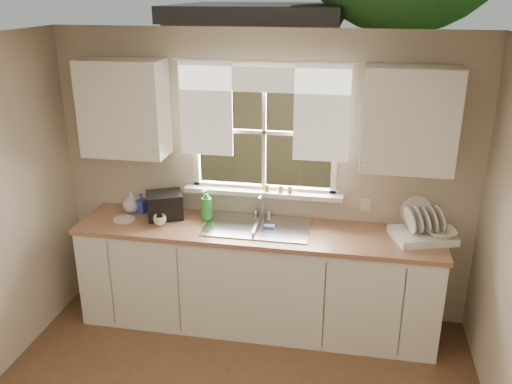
% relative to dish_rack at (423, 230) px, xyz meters
% --- Properties ---
extents(room_walls, '(3.62, 4.02, 2.50)m').
position_rel_dish_rack_xyz_m(room_walls, '(-1.33, -1.81, 0.25)').
color(room_walls, beige).
rests_on(room_walls, ground).
extents(ceiling, '(3.60, 4.00, 0.02)m').
position_rel_dish_rack_xyz_m(ceiling, '(-1.33, -1.74, 1.52)').
color(ceiling, silver).
rests_on(ceiling, room_walls).
extents(window, '(1.38, 0.16, 1.06)m').
position_rel_dish_rack_xyz_m(window, '(-1.33, 0.26, 0.50)').
color(window, white).
rests_on(window, room_walls).
extents(curtains, '(1.50, 0.03, 0.81)m').
position_rel_dish_rack_xyz_m(curtains, '(-1.33, 0.21, 0.95)').
color(curtains, white).
rests_on(curtains, room_walls).
extents(base_cabinets, '(3.00, 0.62, 0.87)m').
position_rel_dish_rack_xyz_m(base_cabinets, '(-1.33, -0.06, -0.55)').
color(base_cabinets, white).
rests_on(base_cabinets, ground).
extents(countertop, '(3.04, 0.65, 0.04)m').
position_rel_dish_rack_xyz_m(countertop, '(-1.33, -0.06, -0.09)').
color(countertop, '#A47252').
rests_on(countertop, base_cabinets).
extents(upper_cabinet_left, '(0.70, 0.33, 0.80)m').
position_rel_dish_rack_xyz_m(upper_cabinet_left, '(-2.48, 0.08, 0.87)').
color(upper_cabinet_left, white).
rests_on(upper_cabinet_left, room_walls).
extents(upper_cabinet_right, '(0.70, 0.33, 0.80)m').
position_rel_dish_rack_xyz_m(upper_cabinet_right, '(-0.18, 0.08, 0.87)').
color(upper_cabinet_right, white).
rests_on(upper_cabinet_right, room_walls).
extents(wall_outlet, '(0.08, 0.01, 0.12)m').
position_rel_dish_rack_xyz_m(wall_outlet, '(-0.45, 0.24, 0.10)').
color(wall_outlet, beige).
rests_on(wall_outlet, room_walls).
extents(sill_jars, '(0.24, 0.04, 0.06)m').
position_rel_dish_rack_xyz_m(sill_jars, '(-1.18, 0.20, 0.20)').
color(sill_jars, brown).
rests_on(sill_jars, window).
extents(sink, '(0.88, 0.52, 0.40)m').
position_rel_dish_rack_xyz_m(sink, '(-1.33, -0.03, -0.15)').
color(sink, '#B7B7BC').
rests_on(sink, countertop).
extents(dish_rack, '(0.55, 0.48, 0.31)m').
position_rel_dish_rack_xyz_m(dish_rack, '(0.00, 0.00, 0.00)').
color(dish_rack, white).
rests_on(dish_rack, countertop).
extents(bowl, '(0.27, 0.27, 0.06)m').
position_rel_dish_rack_xyz_m(bowl, '(0.13, -0.05, 0.02)').
color(bowl, white).
rests_on(bowl, dish_rack).
extents(soap_bottle_a, '(0.14, 0.14, 0.28)m').
position_rel_dish_rack_xyz_m(soap_bottle_a, '(-1.79, 0.06, 0.06)').
color(soap_bottle_a, green).
rests_on(soap_bottle_a, countertop).
extents(soap_bottle_b, '(0.10, 0.10, 0.18)m').
position_rel_dish_rack_xyz_m(soap_bottle_b, '(-2.40, 0.10, 0.01)').
color(soap_bottle_b, '#3146B8').
rests_on(soap_bottle_b, countertop).
extents(soap_bottle_c, '(0.15, 0.15, 0.19)m').
position_rel_dish_rack_xyz_m(soap_bottle_c, '(-2.50, 0.10, 0.02)').
color(soap_bottle_c, beige).
rests_on(soap_bottle_c, countertop).
extents(saucer, '(0.19, 0.19, 0.01)m').
position_rel_dish_rack_xyz_m(saucer, '(-2.49, -0.09, -0.07)').
color(saucer, white).
rests_on(saucer, countertop).
extents(cup, '(0.14, 0.14, 0.09)m').
position_rel_dish_rack_xyz_m(cup, '(-2.15, -0.13, -0.03)').
color(cup, white).
rests_on(cup, countertop).
extents(black_appliance, '(0.38, 0.36, 0.22)m').
position_rel_dish_rack_xyz_m(black_appliance, '(-2.17, 0.05, 0.03)').
color(black_appliance, black).
rests_on(black_appliance, countertop).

